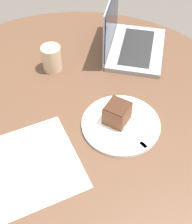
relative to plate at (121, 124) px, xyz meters
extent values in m
plane|color=#4C4742|center=(0.06, 0.16, -0.74)|extent=(12.00, 12.00, 0.00)
cylinder|color=#4C3323|center=(0.06, 0.16, -0.73)|extent=(0.50, 0.50, 0.02)
cylinder|color=#4C3323|center=(0.06, 0.16, -0.38)|extent=(0.12, 0.12, 0.68)
cylinder|color=#4C3323|center=(0.06, 0.16, -0.02)|extent=(1.34, 1.34, 0.03)
cube|color=white|center=(-0.14, 0.30, 0.00)|extent=(0.38, 0.38, 0.00)
cylinder|color=white|center=(0.00, 0.00, 0.00)|extent=(0.26, 0.26, 0.01)
cube|color=brown|center=(0.01, 0.01, 0.04)|extent=(0.10, 0.10, 0.07)
cube|color=#351E13|center=(0.01, 0.01, 0.08)|extent=(0.10, 0.10, 0.00)
cube|color=silver|center=(-0.04, -0.02, 0.01)|extent=(0.15, 0.11, 0.00)
cube|color=silver|center=(-0.10, -0.06, 0.01)|extent=(0.04, 0.04, 0.00)
cylinder|color=#C6AD89|center=(0.31, 0.23, 0.04)|extent=(0.07, 0.07, 0.10)
cube|color=gray|center=(0.40, -0.11, 0.00)|extent=(0.36, 0.29, 0.02)
cube|color=black|center=(0.40, -0.11, 0.01)|extent=(0.28, 0.19, 0.00)
cube|color=gray|center=(0.43, -0.01, 0.12)|extent=(0.30, 0.09, 0.22)
cube|color=black|center=(0.43, -0.01, 0.12)|extent=(0.28, 0.08, 0.20)
camera|label=1|loc=(-0.65, 0.13, 0.79)|focal=50.00mm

